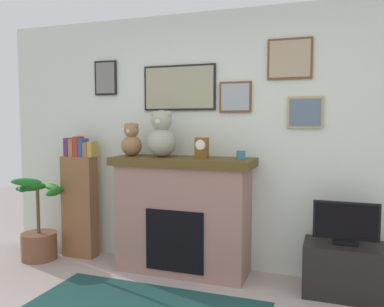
{
  "coord_description": "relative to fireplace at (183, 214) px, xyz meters",
  "views": [
    {
      "loc": [
        0.98,
        -1.92,
        1.5
      ],
      "look_at": [
        -0.29,
        1.71,
        1.19
      ],
      "focal_mm": 37.0,
      "sensor_mm": 36.0,
      "label": 1
    }
  ],
  "objects": [
    {
      "name": "back_wall",
      "position": [
        0.38,
        0.29,
        0.73
      ],
      "size": [
        5.2,
        0.15,
        2.6
      ],
      "color": "silver",
      "rests_on": "ground_plane"
    },
    {
      "name": "fireplace",
      "position": [
        0.0,
        0.0,
        0.0
      ],
      "size": [
        1.41,
        0.53,
        1.15
      ],
      "color": "#997063",
      "rests_on": "ground_plane"
    },
    {
      "name": "bookshelf",
      "position": [
        -1.24,
        0.04,
        0.05
      ],
      "size": [
        0.4,
        0.16,
        1.34
      ],
      "color": "brown",
      "rests_on": "ground_plane"
    },
    {
      "name": "potted_plant",
      "position": [
        -1.6,
        -0.2,
        -0.26
      ],
      "size": [
        0.54,
        0.53,
        0.92
      ],
      "color": "brown",
      "rests_on": "ground_plane"
    },
    {
      "name": "tv_stand",
      "position": [
        1.51,
        -0.06,
        -0.35
      ],
      "size": [
        0.68,
        0.4,
        0.45
      ],
      "primitive_type": "cube",
      "color": "black",
      "rests_on": "ground_plane"
    },
    {
      "name": "television",
      "position": [
        1.51,
        -0.07,
        0.05
      ],
      "size": [
        0.54,
        0.14,
        0.37
      ],
      "color": "black",
      "rests_on": "tv_stand"
    },
    {
      "name": "candle_jar",
      "position": [
        0.58,
        -0.02,
        0.61
      ],
      "size": [
        0.08,
        0.08,
        0.09
      ],
      "primitive_type": "cylinder",
      "color": "teal",
      "rests_on": "fireplace"
    },
    {
      "name": "mantel_clock",
      "position": [
        0.2,
        -0.02,
        0.67
      ],
      "size": [
        0.12,
        0.09,
        0.2
      ],
      "color": "brown",
      "rests_on": "fireplace"
    },
    {
      "name": "teddy_bear_tan",
      "position": [
        -0.56,
        -0.02,
        0.72
      ],
      "size": [
        0.21,
        0.21,
        0.34
      ],
      "color": "olive",
      "rests_on": "fireplace"
    },
    {
      "name": "teddy_bear_brown",
      "position": [
        -0.22,
        -0.02,
        0.78
      ],
      "size": [
        0.29,
        0.29,
        0.47
      ],
      "color": "#9D9F88",
      "rests_on": "fireplace"
    }
  ]
}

